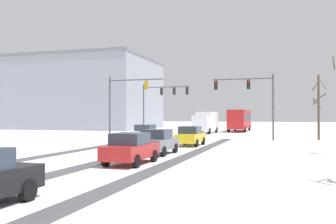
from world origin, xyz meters
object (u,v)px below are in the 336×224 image
at_px(office_building_far_left_block, 81,94).
at_px(car_red_fourth, 131,148).
at_px(traffic_signal_near_right, 252,94).
at_px(traffic_signal_near_left, 124,97).
at_px(car_white_lead, 146,133).
at_px(car_grey_third, 157,142).
at_px(car_yellow_cab_second, 190,136).
at_px(box_truck_delivery, 206,122).
at_px(bare_tree_sidewalk_far, 319,106).
at_px(traffic_signal_far_left, 162,97).
at_px(bus_oncoming, 240,119).

bearing_deg(office_building_far_left_block, car_red_fourth, -57.78).
height_order(traffic_signal_near_right, traffic_signal_near_left, same).
bearing_deg(car_white_lead, car_grey_third, -66.50).
height_order(car_yellow_cab_second, box_truck_delivery, box_truck_delivery).
distance_m(traffic_signal_near_left, bare_tree_sidewalk_far, 20.04).
xyz_separation_m(car_grey_third, box_truck_delivery, (-2.58, 29.44, 0.82)).
xyz_separation_m(traffic_signal_far_left, bare_tree_sidewalk_far, (18.17, -3.73, -1.28)).
bearing_deg(traffic_signal_near_left, car_yellow_cab_second, -31.26).
height_order(traffic_signal_near_right, car_grey_third, traffic_signal_near_right).
relative_size(bus_oncoming, office_building_far_left_block, 0.40).
xyz_separation_m(car_grey_third, car_red_fourth, (0.25, -5.12, 0.00)).
xyz_separation_m(traffic_signal_far_left, bus_oncoming, (8.11, 15.39, -2.80)).
distance_m(traffic_signal_near_right, box_truck_delivery, 17.07).
height_order(traffic_signal_near_left, car_red_fourth, traffic_signal_near_left).
height_order(car_yellow_cab_second, bare_tree_sidewalk_far, bare_tree_sidewalk_far).
xyz_separation_m(traffic_signal_near_left, bus_oncoming, (8.94, 25.42, -2.43)).
relative_size(traffic_signal_near_left, bare_tree_sidewalk_far, 0.97).
relative_size(traffic_signal_far_left, car_yellow_cab_second, 1.58).
relative_size(box_truck_delivery, office_building_far_left_block, 0.27).
bearing_deg(bus_oncoming, bare_tree_sidewalk_far, -62.24).
height_order(traffic_signal_near_right, box_truck_delivery, traffic_signal_near_right).
xyz_separation_m(car_red_fourth, office_building_far_left_block, (-30.20, 47.93, 5.96)).
bearing_deg(bus_oncoming, car_yellow_cab_second, -91.60).
bearing_deg(car_red_fourth, car_white_lead, 107.66).
distance_m(car_grey_third, bus_oncoming, 37.79).
bearing_deg(traffic_signal_near_right, box_truck_delivery, 116.38).
distance_m(traffic_signal_near_left, office_building_far_left_block, 37.82).
xyz_separation_m(traffic_signal_far_left, car_grey_third, (6.85, -22.37, -3.98)).
xyz_separation_m(traffic_signal_near_left, car_grey_third, (7.68, -12.34, -3.60)).
relative_size(traffic_signal_far_left, office_building_far_left_block, 0.23).
bearing_deg(car_grey_third, bus_oncoming, 88.09).
distance_m(traffic_signal_far_left, traffic_signal_near_left, 10.07).
bearing_deg(car_white_lead, box_truck_delivery, 81.69).
bearing_deg(traffic_signal_far_left, traffic_signal_near_right, -34.24).
relative_size(car_white_lead, box_truck_delivery, 0.55).
bearing_deg(car_grey_third, traffic_signal_near_right, 71.25).
bearing_deg(box_truck_delivery, office_building_far_left_block, 153.96).
xyz_separation_m(traffic_signal_far_left, office_building_far_left_block, (-23.11, 20.45, 1.98)).
xyz_separation_m(car_white_lead, box_truck_delivery, (2.57, 17.59, 0.82)).
bearing_deg(office_building_far_left_block, traffic_signal_near_right, -39.22).
bearing_deg(bare_tree_sidewalk_far, car_yellow_cab_second, -134.22).
distance_m(car_yellow_cab_second, box_truck_delivery, 22.23).
relative_size(car_red_fourth, box_truck_delivery, 0.55).
xyz_separation_m(box_truck_delivery, bare_tree_sidewalk_far, (13.91, -10.80, 1.88)).
xyz_separation_m(traffic_signal_near_left, car_yellow_cab_second, (8.09, -4.91, -3.60)).
bearing_deg(traffic_signal_near_right, office_building_far_left_block, 140.78).
xyz_separation_m(traffic_signal_near_right, bus_oncoming, (-3.63, 23.37, -2.65)).
relative_size(traffic_signal_near_right, bus_oncoming, 0.59).
bearing_deg(office_building_far_left_block, car_grey_third, -55.02).
xyz_separation_m(traffic_signal_far_left, car_yellow_cab_second, (7.26, -14.94, -3.98)).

